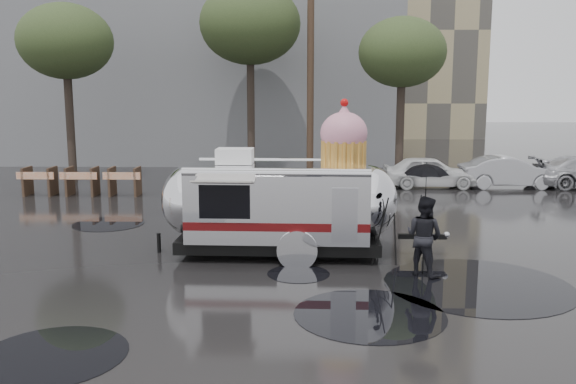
{
  "coord_description": "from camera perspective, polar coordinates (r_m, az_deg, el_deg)",
  "views": [
    {
      "loc": [
        2.09,
        -10.99,
        3.67
      ],
      "look_at": [
        1.83,
        2.38,
        1.42
      ],
      "focal_mm": 38.0,
      "sensor_mm": 36.0,
      "label": 1
    }
  ],
  "objects": [
    {
      "name": "grey_building",
      "position": [
        35.63,
        -8.98,
        13.98
      ],
      "size": [
        22.0,
        12.0,
        13.0
      ],
      "primitive_type": "cube",
      "color": "slate",
      "rests_on": "ground"
    },
    {
      "name": "puddles",
      "position": [
        11.95,
        -2.7,
        -8.33
      ],
      "size": [
        14.86,
        10.46,
        0.01
      ],
      "color": "black",
      "rests_on": "ground"
    },
    {
      "name": "utility_pole",
      "position": [
        25.01,
        2.12,
        11.71
      ],
      "size": [
        1.6,
        0.28,
        9.0
      ],
      "color": "#473323",
      "rests_on": "ground"
    },
    {
      "name": "person_right",
      "position": [
        12.41,
        12.61,
        -4.05
      ],
      "size": [
        0.86,
        0.83,
        1.61
      ],
      "primitive_type": "imported",
      "rotation": [
        0.0,
        0.0,
        2.42
      ],
      "color": "black",
      "rests_on": "ground"
    },
    {
      "name": "parked_cars",
      "position": [
        25.12,
        23.83,
        1.98
      ],
      "size": [
        13.2,
        1.9,
        1.5
      ],
      "color": "silver",
      "rests_on": "ground"
    },
    {
      "name": "umbrella_black",
      "position": [
        12.2,
        12.8,
        1.03
      ],
      "size": [
        1.07,
        1.07,
        2.28
      ],
      "color": "black",
      "rests_on": "ground"
    },
    {
      "name": "tripod",
      "position": [
        13.07,
        8.89,
        -2.67
      ],
      "size": [
        0.61,
        0.64,
        1.56
      ],
      "rotation": [
        0.0,
        0.0,
        0.17
      ],
      "color": "black",
      "rests_on": "ground"
    },
    {
      "name": "airstream_trailer",
      "position": [
        13.58,
        -0.5,
        -0.73
      ],
      "size": [
        6.6,
        2.56,
        3.56
      ],
      "rotation": [
        0.0,
        0.0,
        -0.03
      ],
      "color": "silver",
      "rests_on": "ground"
    },
    {
      "name": "tree_right",
      "position": [
        24.35,
        10.64,
        12.64
      ],
      "size": [
        3.36,
        3.36,
        6.42
      ],
      "color": "#382D26",
      "rests_on": "ground"
    },
    {
      "name": "ground",
      "position": [
        11.77,
        -9.26,
        -8.75
      ],
      "size": [
        120.0,
        120.0,
        0.0
      ],
      "primitive_type": "plane",
      "color": "black",
      "rests_on": "ground"
    },
    {
      "name": "tree_mid",
      "position": [
        26.21,
        -3.57,
        15.36
      ],
      "size": [
        4.2,
        4.2,
        8.03
      ],
      "color": "#382D26",
      "rests_on": "ground"
    },
    {
      "name": "tree_left",
      "position": [
        25.72,
        -20.11,
        13.02
      ],
      "size": [
        3.64,
        3.64,
        6.95
      ],
      "color": "#382D26",
      "rests_on": "ground"
    },
    {
      "name": "barricade_row",
      "position": [
        22.52,
        -18.71,
        1.0
      ],
      "size": [
        4.3,
        0.8,
        1.0
      ],
      "color": "#473323",
      "rests_on": "ground"
    }
  ]
}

